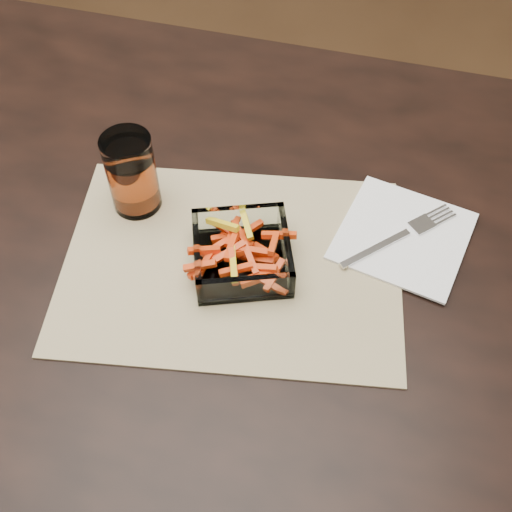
% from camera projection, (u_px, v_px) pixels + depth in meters
% --- Properties ---
extents(dining_table, '(1.60, 0.90, 0.75)m').
position_uv_depth(dining_table, '(144.00, 250.00, 0.99)').
color(dining_table, black).
rests_on(dining_table, ground).
extents(placemat, '(0.50, 0.40, 0.00)m').
position_uv_depth(placemat, '(232.00, 262.00, 0.86)').
color(placemat, tan).
rests_on(placemat, dining_table).
extents(glass_bowl, '(0.16, 0.16, 0.05)m').
position_uv_depth(glass_bowl, '(242.00, 255.00, 0.84)').
color(glass_bowl, white).
rests_on(glass_bowl, placemat).
extents(tumbler, '(0.07, 0.07, 0.12)m').
position_uv_depth(tumbler, '(132.00, 176.00, 0.88)').
color(tumbler, white).
rests_on(tumbler, placemat).
extents(napkin, '(0.20, 0.20, 0.00)m').
position_uv_depth(napkin, '(403.00, 236.00, 0.88)').
color(napkin, white).
rests_on(napkin, placemat).
extents(fork, '(0.14, 0.15, 0.00)m').
position_uv_depth(fork, '(402.00, 235.00, 0.88)').
color(fork, silver).
rests_on(fork, napkin).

